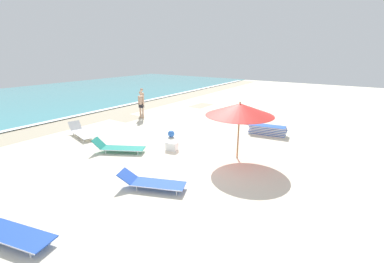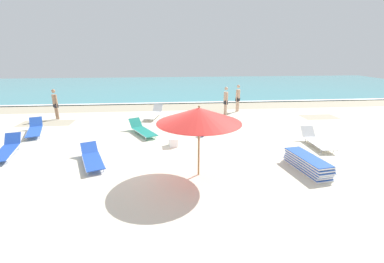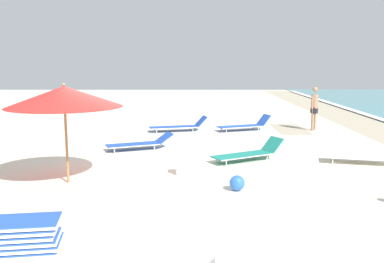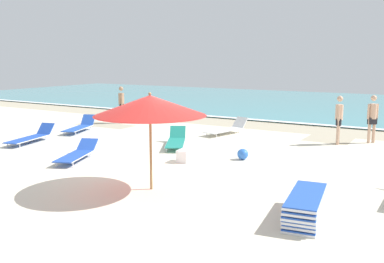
{
  "view_description": "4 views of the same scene",
  "coord_description": "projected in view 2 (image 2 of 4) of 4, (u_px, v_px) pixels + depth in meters",
  "views": [
    {
      "loc": [
        -8.0,
        -5.02,
        4.11
      ],
      "look_at": [
        0.75,
        0.86,
        0.83
      ],
      "focal_mm": 24.0,
      "sensor_mm": 36.0,
      "label": 1
    },
    {
      "loc": [
        0.07,
        -8.72,
        3.91
      ],
      "look_at": [
        0.97,
        0.99,
        0.8
      ],
      "focal_mm": 24.0,
      "sensor_mm": 36.0,
      "label": 2
    },
    {
      "loc": [
        10.65,
        1.73,
        2.84
      ],
      "look_at": [
        0.38,
        1.71,
        1.11
      ],
      "focal_mm": 40.0,
      "sensor_mm": 36.0,
      "label": 3
    },
    {
      "loc": [
        6.86,
        -9.13,
        3.08
      ],
      "look_at": [
        0.88,
        0.89,
        1.08
      ],
      "focal_mm": 40.0,
      "sensor_mm": 36.0,
      "label": 4
    }
  ],
  "objects": [
    {
      "name": "sun_lounger_near_water_left",
      "position": [
        142.0,
        130.0,
        12.43
      ],
      "size": [
        1.57,
        2.19,
        0.58
      ],
      "rotation": [
        0.0,
        0.0,
        0.5
      ],
      "color": "#1E8475",
      "rests_on": "ground_plane"
    },
    {
      "name": "ocean_water",
      "position": [
        168.0,
        86.0,
        28.68
      ],
      "size": [
        60.0,
        19.58,
        0.07
      ],
      "color": "teal",
      "rests_on": "ground_plane"
    },
    {
      "name": "sun_lounger_mid_beach_pair_a",
      "position": [
        316.0,
        140.0,
        10.94
      ],
      "size": [
        0.66,
        2.0,
        0.6
      ],
      "rotation": [
        0.0,
        0.0,
        -0.02
      ],
      "color": "white",
      "rests_on": "ground_plane"
    },
    {
      "name": "beachgoer_wading_adult",
      "position": [
        238.0,
        97.0,
        16.73
      ],
      "size": [
        0.34,
        0.34,
        1.76
      ],
      "rotation": [
        0.0,
        0.0,
        3.93
      ],
      "color": "tan",
      "rests_on": "ground_plane"
    },
    {
      "name": "sun_lounger_near_water_right",
      "position": [
        35.0,
        129.0,
        12.47
      ],
      "size": [
        1.31,
        2.25,
        0.61
      ],
      "rotation": [
        0.0,
        0.0,
        0.35
      ],
      "color": "blue",
      "rests_on": "ground_plane"
    },
    {
      "name": "cooler_box",
      "position": [
        173.0,
        142.0,
        10.9
      ],
      "size": [
        0.41,
        0.54,
        0.37
      ],
      "rotation": [
        0.0,
        0.0,
        1.69
      ],
      "color": "white",
      "rests_on": "ground_plane"
    },
    {
      "name": "beachgoer_shoreline_child",
      "position": [
        55.0,
        102.0,
        14.88
      ],
      "size": [
        0.35,
        0.34,
        1.76
      ],
      "rotation": [
        0.0,
        0.0,
        5.53
      ],
      "color": "#A37A5B",
      "rests_on": "ground_plane"
    },
    {
      "name": "ground_plane",
      "position": [
        168.0,
        163.0,
        9.49
      ],
      "size": [
        60.0,
        60.0,
        0.16
      ],
      "color": "beige"
    },
    {
      "name": "beachgoer_strolling_adult",
      "position": [
        226.0,
        99.0,
        15.8
      ],
      "size": [
        0.27,
        0.45,
        1.76
      ],
      "rotation": [
        0.0,
        0.0,
        1.7
      ],
      "color": "tan",
      "rests_on": "ground_plane"
    },
    {
      "name": "sun_lounger_mid_beach_solo",
      "position": [
        154.0,
        114.0,
        15.54
      ],
      "size": [
        1.11,
        2.28,
        0.6
      ],
      "rotation": [
        0.0,
        0.0,
        -0.24
      ],
      "color": "white",
      "rests_on": "ground_plane"
    },
    {
      "name": "lounger_stack",
      "position": [
        307.0,
        163.0,
        8.67
      ],
      "size": [
        0.88,
        1.98,
        0.49
      ],
      "rotation": [
        0.0,
        0.0,
        0.14
      ],
      "color": "blue",
      "rests_on": "ground_plane"
    },
    {
      "name": "beach_ball",
      "position": [
        202.0,
        133.0,
        12.11
      ],
      "size": [
        0.34,
        0.34,
        0.34
      ],
      "color": "blue",
      "rests_on": "ground_plane"
    },
    {
      "name": "sun_lounger_beside_umbrella",
      "position": [
        92.0,
        158.0,
        9.2
      ],
      "size": [
        1.34,
        2.18,
        0.49
      ],
      "rotation": [
        0.0,
        0.0,
        0.38
      ],
      "color": "blue",
      "rests_on": "ground_plane"
    },
    {
      "name": "beach_umbrella",
      "position": [
        199.0,
        115.0,
        7.81
      ],
      "size": [
        2.63,
        2.63,
        2.31
      ],
      "color": "#9E7547",
      "rests_on": "ground_plane"
    },
    {
      "name": "sun_lounger_under_umbrella",
      "position": [
        7.0,
        150.0,
        9.97
      ],
      "size": [
        1.14,
        2.35,
        0.58
      ],
      "rotation": [
        0.0,
        0.0,
        0.25
      ],
      "color": "blue",
      "rests_on": "ground_plane"
    }
  ]
}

